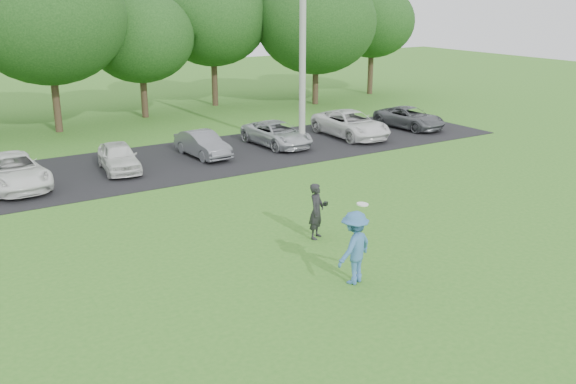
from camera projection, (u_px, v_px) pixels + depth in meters
name	position (u px, v px, depth m)	size (l,w,h in m)	color
ground	(365.00, 279.00, 15.55)	(100.00, 100.00, 0.00)	#337220
parking_lot	(163.00, 163.00, 26.02)	(32.00, 6.50, 0.03)	black
utility_pole	(303.00, 28.00, 26.83)	(0.28, 0.28, 10.43)	#959792
frisbee_player	(354.00, 247.00, 15.14)	(1.31, 1.01, 2.07)	teal
camera_bystander	(316.00, 211.00, 17.94)	(0.70, 0.65, 1.60)	black
parked_cars	(184.00, 147.00, 26.18)	(28.07, 4.61, 1.23)	black
tree_row	(113.00, 27.00, 33.19)	(42.39, 9.85, 8.64)	#38281C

